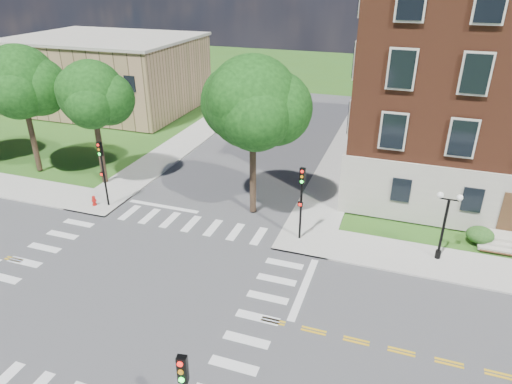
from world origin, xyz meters
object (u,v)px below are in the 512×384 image
(traffic_signal_nw, at_px, (102,166))
(fire_hydrant, at_px, (94,201))
(traffic_signal_ne, at_px, (301,195))
(twin_lamp_west, at_px, (445,222))

(traffic_signal_nw, height_order, fire_hydrant, traffic_signal_nw)
(fire_hydrant, bearing_deg, traffic_signal_nw, 19.75)
(traffic_signal_ne, relative_size, traffic_signal_nw, 1.00)
(traffic_signal_nw, distance_m, fire_hydrant, 2.90)
(traffic_signal_nw, distance_m, twin_lamp_west, 22.33)
(traffic_signal_nw, bearing_deg, twin_lamp_west, 1.72)
(traffic_signal_nw, relative_size, fire_hydrant, 6.40)
(fire_hydrant, bearing_deg, twin_lamp_west, 2.48)
(twin_lamp_west, bearing_deg, traffic_signal_nw, -178.28)
(traffic_signal_ne, distance_m, traffic_signal_nw, 14.10)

